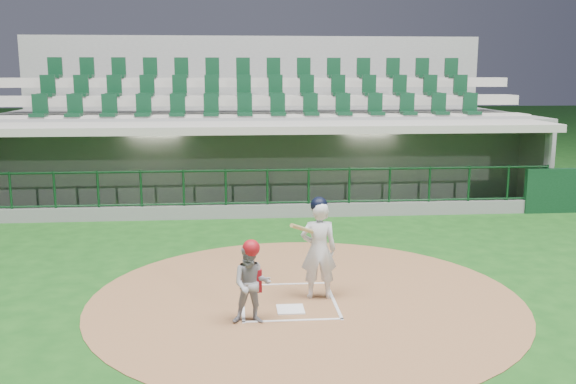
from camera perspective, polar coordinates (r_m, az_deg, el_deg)
ground at (r=11.01m, az=-0.11°, el=-9.19°), size 120.00×120.00×0.00m
dirt_circle at (r=10.85m, az=1.58°, el=-9.47°), size 7.20×7.20×0.01m
home_plate at (r=10.35m, az=0.22°, el=-10.38°), size 0.43×0.43×0.02m
batter_box_chalk at (r=10.72m, az=0.02°, el=-9.65°), size 1.55×1.80×0.01m
dugout_structure at (r=18.37m, az=-2.19°, el=1.94°), size 16.40×3.70×3.00m
seating_deck at (r=21.37m, az=-2.58°, el=4.41°), size 17.00×6.72×5.15m
batter at (r=10.64m, az=2.73°, el=-4.96°), size 0.84×0.85×1.72m
catcher at (r=9.66m, az=-3.26°, el=-8.02°), size 0.62×0.49×1.29m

